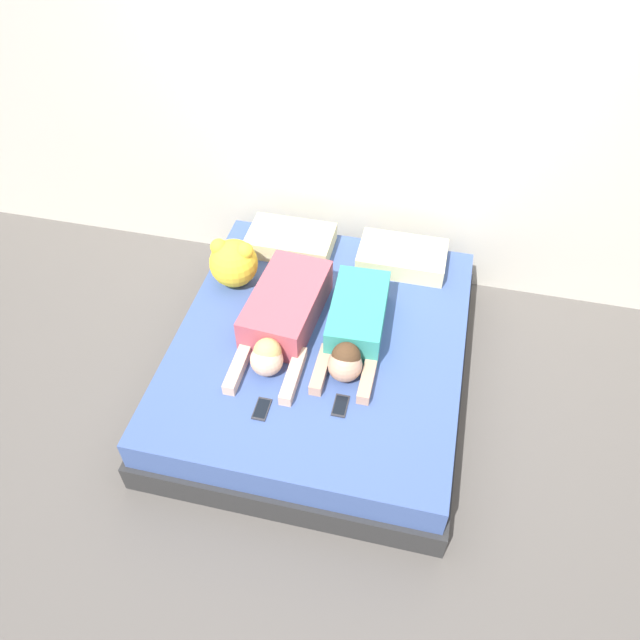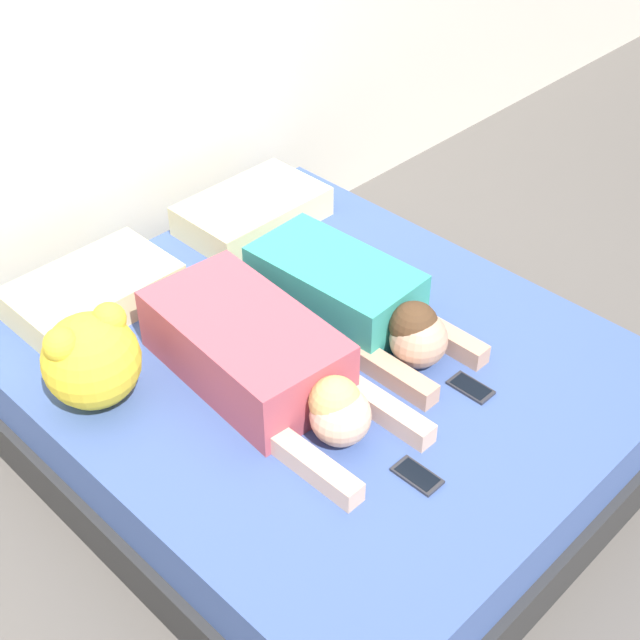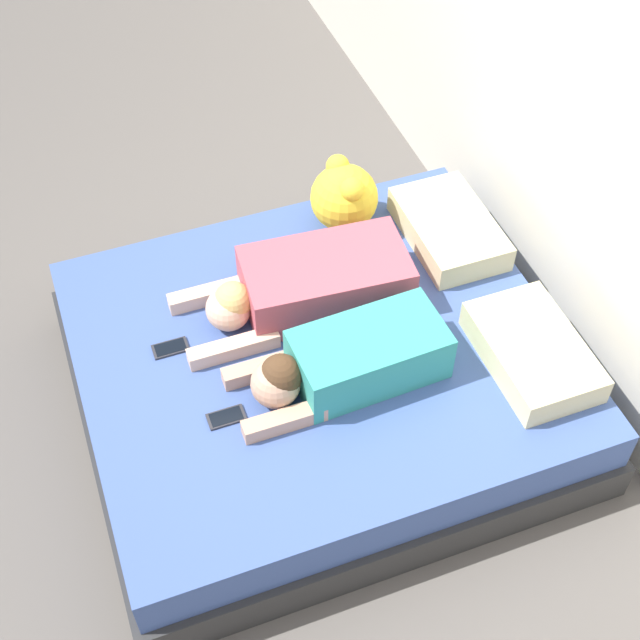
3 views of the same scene
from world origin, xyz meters
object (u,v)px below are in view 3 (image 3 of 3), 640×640
object	(u,v)px
person_left	(307,285)
cell_phone_left	(170,348)
plush_toy	(344,196)
cell_phone_right	(226,417)
bed	(320,374)
pillow_head_right	(533,351)
person_right	(344,362)
pillow_head_left	(449,228)

from	to	relation	value
person_left	cell_phone_left	size ratio (longest dim) A/B	6.89
person_left	plush_toy	world-z (taller)	plush_toy
cell_phone_right	plush_toy	size ratio (longest dim) A/B	0.45
bed	plush_toy	bearing A→B (deg)	151.11
pillow_head_right	cell_phone_right	xyz separation A→B (m)	(-0.16, -1.25, -0.06)
cell_phone_left	plush_toy	distance (m)	1.07
pillow_head_right	cell_phone_right	distance (m)	1.26
person_right	bed	bearing A→B (deg)	-172.58
pillow_head_left	plush_toy	bearing A→B (deg)	-122.83
person_right	pillow_head_left	bearing A→B (deg)	128.35
person_left	plush_toy	xyz separation A→B (m)	(-0.42, 0.33, 0.06)
bed	cell_phone_left	world-z (taller)	cell_phone_left
bed	cell_phone_right	size ratio (longest dim) A/B	13.77
pillow_head_right	person_left	bearing A→B (deg)	-129.82
pillow_head_right	bed	bearing A→B (deg)	-116.57
person_left	cell_phone_right	distance (m)	0.69
bed	plush_toy	world-z (taller)	plush_toy
pillow_head_right	cell_phone_right	bearing A→B (deg)	-97.43
plush_toy	pillow_head_right	bearing A→B (deg)	21.66
pillow_head_left	person_right	distance (m)	0.95
pillow_head_right	person_right	distance (m)	0.77
pillow_head_right	person_left	size ratio (longest dim) A/B	0.57
bed	pillow_head_right	bearing A→B (deg)	63.43
person_right	cell_phone_right	distance (m)	0.51
pillow_head_right	person_right	xyz separation A→B (m)	(-0.18, -0.75, 0.04)
pillow_head_left	person_right	size ratio (longest dim) A/B	0.66
person_right	cell_phone_left	xyz separation A→B (m)	(-0.39, -0.62, -0.10)
person_left	pillow_head_right	bearing A→B (deg)	50.18
pillow_head_right	person_right	size ratio (longest dim) A/B	0.66
cell_phone_right	cell_phone_left	bearing A→B (deg)	-164.02
plush_toy	cell_phone_right	bearing A→B (deg)	-43.49
pillow_head_left	pillow_head_right	distance (m)	0.77
pillow_head_left	person_right	bearing A→B (deg)	-51.65
cell_phone_left	cell_phone_right	xyz separation A→B (m)	(0.41, 0.12, 0.00)
person_left	plush_toy	bearing A→B (deg)	141.39
cell_phone_right	person_right	bearing A→B (deg)	92.33
person_left	cell_phone_right	xyz separation A→B (m)	(0.46, -0.50, -0.10)
pillow_head_left	cell_phone_left	xyz separation A→B (m)	(0.20, -1.36, -0.06)
pillow_head_left	person_right	world-z (taller)	person_right
plush_toy	person_left	bearing A→B (deg)	-38.61
person_right	plush_toy	bearing A→B (deg)	158.72
bed	cell_phone_left	distance (m)	0.65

